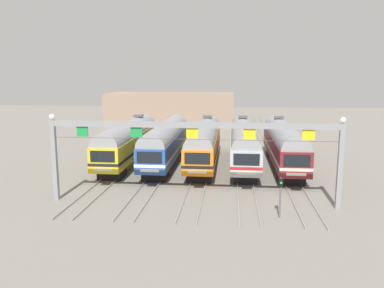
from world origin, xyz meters
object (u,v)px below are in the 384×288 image
object	(u,v)px
commuter_train_yellow	(128,140)
commuter_train_orange	(204,142)
commuter_train_stainless	(244,142)
yard_signal_mast	(281,190)
commuter_train_maroon	(284,143)
catenary_gantry	(192,138)
commuter_train_blue	(166,141)

from	to	relation	value
commuter_train_yellow	commuter_train_orange	size ratio (longest dim) A/B	1.00
commuter_train_yellow	commuter_train_stainless	size ratio (longest dim) A/B	1.00
commuter_train_yellow	commuter_train_stainless	bearing A→B (deg)	0.00
commuter_train_orange	commuter_train_stainless	distance (m)	4.31
commuter_train_yellow	yard_signal_mast	xyz separation A→B (m)	(15.08, -15.80, -0.64)
commuter_train_orange	commuter_train_maroon	size ratio (longest dim) A/B	1.00
commuter_train_yellow	commuter_train_maroon	distance (m)	17.23
commuter_train_yellow	commuter_train_orange	distance (m)	8.62
yard_signal_mast	commuter_train_maroon	bearing A→B (deg)	82.24
commuter_train_stainless	catenary_gantry	bearing A→B (deg)	-107.70
commuter_train_yellow	catenary_gantry	size ratio (longest dim) A/B	0.80
commuter_train_yellow	commuter_train_stainless	xyz separation A→B (m)	(12.92, 0.00, 0.00)
commuter_train_stainless	yard_signal_mast	xyz separation A→B (m)	(2.15, -15.80, -0.64)
commuter_train_blue	catenary_gantry	xyz separation A→B (m)	(4.31, -13.49, 2.58)
commuter_train_orange	yard_signal_mast	size ratio (longest dim) A/B	6.17
commuter_train_blue	commuter_train_yellow	bearing A→B (deg)	179.94
commuter_train_stainless	catenary_gantry	xyz separation A→B (m)	(-4.31, -13.50, 2.58)
commuter_train_blue	commuter_train_orange	distance (m)	4.31
commuter_train_blue	catenary_gantry	distance (m)	14.40
commuter_train_orange	commuter_train_stainless	size ratio (longest dim) A/B	1.00
commuter_train_blue	commuter_train_stainless	bearing A→B (deg)	0.03
commuter_train_maroon	catenary_gantry	world-z (taller)	catenary_gantry
commuter_train_blue	catenary_gantry	world-z (taller)	catenary_gantry
catenary_gantry	commuter_train_blue	bearing A→B (deg)	107.71
commuter_train_yellow	catenary_gantry	bearing A→B (deg)	-57.45
commuter_train_orange	catenary_gantry	distance (m)	13.74
commuter_train_orange	catenary_gantry	bearing A→B (deg)	-90.00
commuter_train_orange	catenary_gantry	xyz separation A→B (m)	(0.00, -13.50, 2.58)
commuter_train_blue	yard_signal_mast	size ratio (longest dim) A/B	6.17
commuter_train_blue	commuter_train_stainless	distance (m)	8.62
yard_signal_mast	commuter_train_yellow	bearing A→B (deg)	133.66
commuter_train_maroon	catenary_gantry	size ratio (longest dim) A/B	0.80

